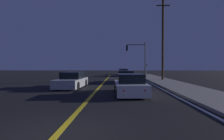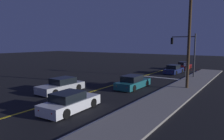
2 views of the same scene
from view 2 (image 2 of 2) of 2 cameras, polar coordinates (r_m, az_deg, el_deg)
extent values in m
cube|color=gray|center=(17.26, 13.38, -8.28)|extent=(3.20, 46.10, 0.15)
cube|color=gold|center=(20.69, -5.19, -5.70)|extent=(0.20, 43.54, 0.01)
cube|color=white|center=(17.98, 7.80, -7.74)|extent=(0.16, 43.54, 0.01)
cube|color=white|center=(29.11, 13.28, -2.05)|extent=(5.40, 0.50, 0.01)
cube|color=#B2B5BA|center=(20.81, -13.58, -4.58)|extent=(2.06, 4.68, 0.68)
cube|color=black|center=(20.87, -13.06, -2.85)|extent=(1.70, 2.18, 0.60)
cylinder|color=black|center=(19.28, -15.12, -5.94)|extent=(0.24, 0.65, 0.64)
cylinder|color=black|center=(20.66, -18.20, -5.17)|extent=(0.24, 0.65, 0.64)
cylinder|color=black|center=(21.14, -9.06, -4.61)|extent=(0.24, 0.65, 0.64)
cylinder|color=black|center=(22.40, -12.25, -4.01)|extent=(0.24, 0.65, 0.64)
sphere|color=#FFF4CC|center=(18.99, -17.63, -5.62)|extent=(0.18, 0.18, 0.18)
sphere|color=#FFF4CC|center=(19.92, -19.63, -5.10)|extent=(0.18, 0.18, 0.18)
sphere|color=red|center=(21.88, -8.08, -3.65)|extent=(0.14, 0.14, 0.14)
sphere|color=red|center=(22.70, -10.20, -3.29)|extent=(0.14, 0.14, 0.14)
cube|color=navy|center=(33.66, 16.33, -0.15)|extent=(1.86, 4.45, 0.68)
cube|color=black|center=(33.34, 16.21, 0.82)|extent=(1.54, 2.07, 0.60)
cylinder|color=black|center=(35.21, 15.85, -0.01)|extent=(0.24, 0.65, 0.64)
cylinder|color=black|center=(34.71, 18.31, -0.21)|extent=(0.24, 0.65, 0.64)
cylinder|color=black|center=(32.68, 14.20, -0.51)|extent=(0.24, 0.65, 0.64)
cylinder|color=black|center=(32.14, 16.84, -0.73)|extent=(0.24, 0.65, 0.64)
sphere|color=#FFF4CC|center=(35.83, 16.68, 0.40)|extent=(0.18, 0.18, 0.18)
sphere|color=#FFF4CC|center=(35.50, 18.30, 0.28)|extent=(0.18, 0.18, 0.18)
sphere|color=red|center=(31.84, 14.13, -0.35)|extent=(0.14, 0.14, 0.14)
sphere|color=red|center=(31.46, 15.93, -0.50)|extent=(0.14, 0.14, 0.14)
cube|color=maroon|center=(39.46, 18.82, 0.82)|extent=(1.94, 4.35, 0.68)
cube|color=black|center=(39.15, 18.77, 1.65)|extent=(1.60, 2.03, 0.60)
cylinder|color=black|center=(40.94, 18.11, 0.90)|extent=(0.25, 0.65, 0.64)
cylinder|color=black|center=(40.60, 20.35, 0.75)|extent=(0.25, 0.65, 0.64)
cylinder|color=black|center=(38.38, 17.18, 0.53)|extent=(0.25, 0.65, 0.64)
cylinder|color=black|center=(38.01, 19.58, 0.37)|extent=(0.25, 0.65, 0.64)
sphere|color=#FFF4CC|center=(41.59, 18.72, 1.25)|extent=(0.18, 0.18, 0.18)
sphere|color=#FFF4CC|center=(41.36, 20.20, 1.15)|extent=(0.18, 0.18, 0.18)
sphere|color=red|center=(37.55, 17.31, 0.69)|extent=(0.14, 0.14, 0.14)
sphere|color=red|center=(37.30, 18.94, 0.58)|extent=(0.14, 0.14, 0.14)
cube|color=#195960|center=(22.13, 5.70, -3.69)|extent=(1.84, 4.67, 0.68)
cube|color=black|center=(21.78, 5.37, -2.26)|extent=(1.58, 2.15, 0.60)
cylinder|color=black|center=(23.80, 5.53, -3.20)|extent=(0.22, 0.64, 0.64)
cylinder|color=black|center=(23.05, 9.29, -3.61)|extent=(0.22, 0.64, 0.64)
cylinder|color=black|center=(21.35, 1.82, -4.40)|extent=(0.22, 0.64, 0.64)
cylinder|color=black|center=(20.51, 5.90, -4.92)|extent=(0.22, 0.64, 0.64)
sphere|color=#FFF4CC|center=(24.36, 7.06, -2.50)|extent=(0.18, 0.18, 0.18)
sphere|color=#FFF4CC|center=(23.88, 9.50, -2.75)|extent=(0.18, 0.18, 0.18)
sphere|color=red|center=(20.47, 1.26, -4.34)|extent=(0.14, 0.14, 0.14)
sphere|color=red|center=(19.89, 4.03, -4.70)|extent=(0.14, 0.14, 0.14)
cube|color=silver|center=(15.15, -11.05, -9.00)|extent=(2.07, 4.63, 0.68)
cube|color=black|center=(14.80, -11.82, -7.00)|extent=(1.69, 2.16, 0.60)
cylinder|color=black|center=(16.75, -9.99, -7.81)|extent=(0.25, 0.65, 0.64)
cylinder|color=black|center=(15.70, -5.15, -8.76)|extent=(0.25, 0.65, 0.64)
cylinder|color=black|center=(14.84, -17.28, -10.03)|extent=(0.25, 0.65, 0.64)
cylinder|color=black|center=(13.64, -12.33, -11.42)|extent=(0.25, 0.65, 0.64)
sphere|color=#FFF4CC|center=(17.11, -7.48, -6.74)|extent=(0.18, 0.18, 0.18)
sphere|color=#FFF4CC|center=(16.44, -4.32, -7.29)|extent=(0.18, 0.18, 0.18)
sphere|color=red|center=(14.07, -19.03, -10.22)|extent=(0.14, 0.14, 0.14)
sphere|color=red|center=(13.23, -15.77, -11.21)|extent=(0.14, 0.14, 0.14)
cylinder|color=#38383D|center=(30.00, 21.29, 3.54)|extent=(0.18, 0.18, 5.86)
cylinder|color=#38383D|center=(30.33, 18.66, 8.48)|extent=(3.07, 0.12, 0.12)
cube|color=black|center=(30.77, 15.84, 7.54)|extent=(0.28, 0.28, 0.90)
sphere|color=red|center=(30.77, 15.86, 8.04)|extent=(0.22, 0.22, 0.22)
sphere|color=#4C2D05|center=(30.77, 15.84, 7.54)|extent=(0.22, 0.22, 0.22)
sphere|color=#0A3814|center=(30.76, 15.82, 7.03)|extent=(0.22, 0.22, 0.22)
cylinder|color=#42301E|center=(22.37, 20.07, 8.94)|extent=(0.28, 0.28, 10.91)
cylinder|color=slate|center=(27.53, 19.22, -0.46)|extent=(0.06, 0.06, 2.24)
cube|color=white|center=(27.43, 19.30, 1.35)|extent=(0.56, 0.04, 0.40)
camera|label=1|loc=(11.63, -64.44, -11.11)|focal=29.64mm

